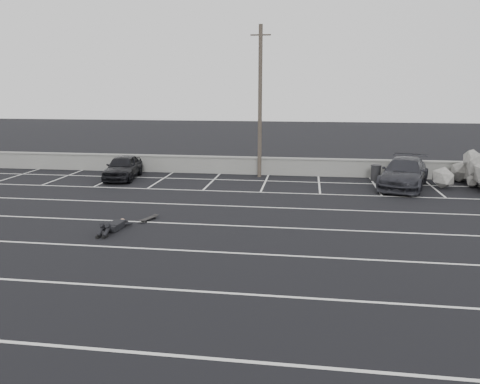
% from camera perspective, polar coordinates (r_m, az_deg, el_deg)
% --- Properties ---
extents(ground, '(120.00, 120.00, 0.00)m').
position_cam_1_polar(ground, '(15.37, -4.66, -7.23)').
color(ground, black).
rests_on(ground, ground).
extents(seawall, '(50.00, 0.45, 1.06)m').
position_cam_1_polar(seawall, '(28.65, 1.53, 3.27)').
color(seawall, gray).
rests_on(seawall, ground).
extents(stall_lines, '(36.00, 20.05, 0.01)m').
position_cam_1_polar(stall_lines, '(19.50, -2.03, -2.86)').
color(stall_lines, silver).
rests_on(stall_lines, ground).
extents(car_left, '(2.09, 4.20, 1.38)m').
position_cam_1_polar(car_left, '(28.05, -14.07, 2.98)').
color(car_left, black).
rests_on(car_left, ground).
extents(car_right, '(3.68, 5.72, 1.54)m').
position_cam_1_polar(car_right, '(26.32, 19.37, 2.20)').
color(car_right, '#25262C').
rests_on(car_right, ground).
extents(utility_pole, '(1.15, 0.23, 8.65)m').
position_cam_1_polar(utility_pole, '(27.43, 2.46, 10.89)').
color(utility_pole, '#4C4238').
rests_on(utility_pole, ground).
extents(trash_bin, '(0.69, 0.69, 0.91)m').
position_cam_1_polar(trash_bin, '(27.72, 16.22, 2.26)').
color(trash_bin, black).
rests_on(trash_bin, ground).
extents(person, '(1.26, 2.58, 0.49)m').
position_cam_1_polar(person, '(18.25, -14.84, -3.59)').
color(person, black).
rests_on(person, ground).
extents(skateboard, '(0.50, 0.87, 0.10)m').
position_cam_1_polar(skateboard, '(19.10, -11.09, -3.19)').
color(skateboard, black).
rests_on(skateboard, ground).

